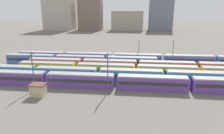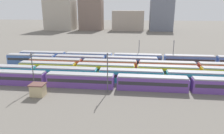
% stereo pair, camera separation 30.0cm
% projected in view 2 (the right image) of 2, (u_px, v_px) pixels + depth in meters
% --- Properties ---
extents(ground_plane, '(600.00, 600.00, 0.00)m').
position_uv_depth(ground_plane, '(56.00, 71.00, 69.10)').
color(ground_plane, '#666059').
extents(train_track_0, '(112.50, 3.06, 3.75)m').
position_uv_depth(train_track_0, '(190.00, 84.00, 51.78)').
color(train_track_0, '#6B429E').
rests_on(train_track_0, ground_plane).
extents(train_track_1, '(93.60, 3.06, 3.75)m').
position_uv_depth(train_track_1, '(131.00, 76.00, 58.38)').
color(train_track_1, teal).
rests_on(train_track_1, ground_plane).
extents(train_track_2, '(112.50, 3.06, 3.75)m').
position_uv_depth(train_track_2, '(200.00, 73.00, 61.14)').
color(train_track_2, yellow).
rests_on(train_track_2, ground_plane).
extents(train_track_3, '(74.70, 3.06, 3.75)m').
position_uv_depth(train_track_3, '(138.00, 66.00, 68.09)').
color(train_track_3, '#BC4C38').
rests_on(train_track_3, ground_plane).
extents(train_track_4, '(55.80, 3.06, 3.75)m').
position_uv_depth(train_track_4, '(80.00, 60.00, 75.34)').
color(train_track_4, '#4C70BC').
rests_on(train_track_4, ground_plane).
extents(train_track_5, '(93.60, 3.06, 3.75)m').
position_uv_depth(train_track_5, '(138.00, 59.00, 78.02)').
color(train_track_5, '#4C70BC').
rests_on(train_track_5, ground_plane).
extents(catenary_pole_0, '(0.24, 3.20, 9.93)m').
position_uv_depth(catenary_pole_0, '(33.00, 69.00, 52.00)').
color(catenary_pole_0, '#4C4C51').
rests_on(catenary_pole_0, ground_plane).
extents(catenary_pole_1, '(0.24, 3.20, 8.74)m').
position_uv_depth(catenary_pole_1, '(173.00, 50.00, 78.77)').
color(catenary_pole_1, '#4C4C51').
rests_on(catenary_pole_1, ground_plane).
extents(catenary_pole_2, '(0.24, 3.20, 10.19)m').
position_uv_depth(catenary_pole_2, '(107.00, 71.00, 49.90)').
color(catenary_pole_2, '#4C4C51').
rests_on(catenary_pole_2, ground_plane).
extents(catenary_pole_3, '(0.24, 3.20, 8.53)m').
position_uv_depth(catenary_pole_3, '(139.00, 50.00, 79.98)').
color(catenary_pole_3, '#4C4C51').
rests_on(catenary_pole_3, ground_plane).
extents(signal_hut, '(3.60, 3.00, 3.04)m').
position_uv_depth(signal_hut, '(38.00, 90.00, 49.29)').
color(signal_hut, '#C6B284').
rests_on(signal_hut, ground_plane).
extents(distant_building_0, '(26.80, 21.95, 36.98)m').
position_uv_depth(distant_building_0, '(60.00, 10.00, 197.49)').
color(distant_building_0, '#B2A899').
rests_on(distant_building_0, ground_plane).
extents(distant_building_1, '(21.75, 15.35, 27.69)m').
position_uv_depth(distant_building_1, '(91.00, 15.00, 195.48)').
color(distant_building_1, '#7A665B').
rests_on(distant_building_1, ground_plane).
extents(distant_building_2, '(28.93, 16.89, 18.06)m').
position_uv_depth(distant_building_2, '(128.00, 21.00, 192.99)').
color(distant_building_2, '#A89989').
rests_on(distant_building_2, ground_plane).
extents(distant_building_3, '(20.62, 15.81, 28.13)m').
position_uv_depth(distant_building_3, '(161.00, 15.00, 188.28)').
color(distant_building_3, slate).
rests_on(distant_building_3, ground_plane).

